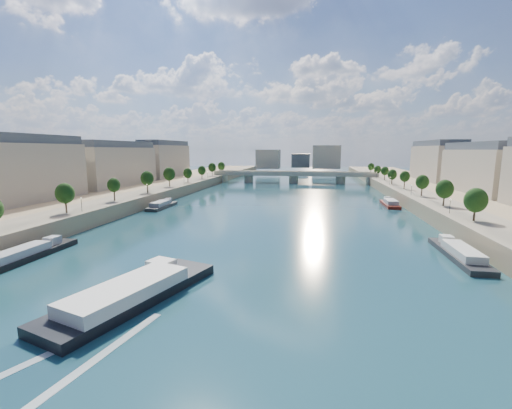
% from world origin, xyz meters
% --- Properties ---
extents(ground, '(700.00, 700.00, 0.00)m').
position_xyz_m(ground, '(0.00, 100.00, 0.00)').
color(ground, '#0C2835').
rests_on(ground, ground).
extents(quay_left, '(44.00, 520.00, 5.00)m').
position_xyz_m(quay_left, '(-72.00, 100.00, 2.50)').
color(quay_left, '#9E8460').
rests_on(quay_left, ground).
extents(quay_right, '(44.00, 520.00, 5.00)m').
position_xyz_m(quay_right, '(72.00, 100.00, 2.50)').
color(quay_right, '#9E8460').
rests_on(quay_right, ground).
extents(pave_left, '(14.00, 520.00, 0.10)m').
position_xyz_m(pave_left, '(-57.00, 100.00, 5.05)').
color(pave_left, gray).
rests_on(pave_left, quay_left).
extents(pave_right, '(14.00, 520.00, 0.10)m').
position_xyz_m(pave_right, '(57.00, 100.00, 5.05)').
color(pave_right, gray).
rests_on(pave_right, quay_right).
extents(trees_left, '(4.80, 268.80, 8.26)m').
position_xyz_m(trees_left, '(-55.00, 102.00, 10.48)').
color(trees_left, '#382B1E').
rests_on(trees_left, ground).
extents(trees_right, '(4.80, 268.80, 8.26)m').
position_xyz_m(trees_right, '(55.00, 110.00, 10.48)').
color(trees_right, '#382B1E').
rests_on(trees_right, ground).
extents(lamps_left, '(0.36, 200.36, 4.28)m').
position_xyz_m(lamps_left, '(-52.50, 90.00, 7.78)').
color(lamps_left, black).
rests_on(lamps_left, ground).
extents(lamps_right, '(0.36, 200.36, 4.28)m').
position_xyz_m(lamps_right, '(52.50, 105.00, 7.78)').
color(lamps_right, black).
rests_on(lamps_right, ground).
extents(buildings_left, '(16.00, 226.00, 23.20)m').
position_xyz_m(buildings_left, '(-85.00, 112.00, 16.45)').
color(buildings_left, '#C1AF94').
rests_on(buildings_left, ground).
extents(skyline, '(79.00, 42.00, 22.00)m').
position_xyz_m(skyline, '(3.19, 319.52, 14.66)').
color(skyline, '#C1AF94').
rests_on(skyline, ground).
extents(bridge, '(112.00, 12.00, 8.15)m').
position_xyz_m(bridge, '(0.00, 220.92, 5.08)').
color(bridge, '#C1B79E').
rests_on(bridge, ground).
extents(tour_barge, '(17.17, 31.17, 4.07)m').
position_xyz_m(tour_barge, '(-12.47, 27.53, 1.17)').
color(tour_barge, black).
rests_on(tour_barge, ground).
extents(wake, '(15.29, 25.78, 0.04)m').
position_xyz_m(wake, '(-12.47, 10.99, 0.02)').
color(wake, silver).
rests_on(wake, ground).
extents(moored_barges_right, '(5.00, 158.90, 3.60)m').
position_xyz_m(moored_barges_right, '(45.50, 46.21, 0.84)').
color(moored_barges_right, black).
rests_on(moored_barges_right, ground).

